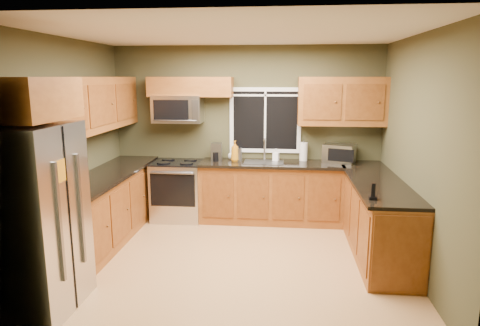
% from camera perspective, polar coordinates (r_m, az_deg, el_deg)
% --- Properties ---
extents(floor, '(4.20, 4.20, 0.00)m').
position_cam_1_polar(floor, '(5.43, -0.93, -12.71)').
color(floor, '#B2814E').
rests_on(floor, ground).
extents(ceiling, '(4.20, 4.20, 0.00)m').
position_cam_1_polar(ceiling, '(4.98, -1.03, 16.94)').
color(ceiling, white).
rests_on(ceiling, back_wall).
extents(back_wall, '(4.20, 0.00, 4.20)m').
position_cam_1_polar(back_wall, '(6.80, 0.83, 4.07)').
color(back_wall, '#3C3B23').
rests_on(back_wall, ground).
extents(front_wall, '(4.20, 0.00, 4.20)m').
position_cam_1_polar(front_wall, '(3.30, -4.71, -3.94)').
color(front_wall, '#3C3B23').
rests_on(front_wall, ground).
extents(left_wall, '(0.00, 3.60, 3.60)m').
position_cam_1_polar(left_wall, '(5.68, -22.53, 1.72)').
color(left_wall, '#3C3B23').
rests_on(left_wall, ground).
extents(right_wall, '(0.00, 3.60, 3.60)m').
position_cam_1_polar(right_wall, '(5.22, 22.57, 0.94)').
color(right_wall, '#3C3B23').
rests_on(right_wall, ground).
extents(window, '(1.12, 0.03, 1.02)m').
position_cam_1_polar(window, '(6.74, 3.38, 5.71)').
color(window, white).
rests_on(window, back_wall).
extents(base_cabinets_left, '(0.60, 2.65, 0.90)m').
position_cam_1_polar(base_cabinets_left, '(6.16, -17.34, -5.81)').
color(base_cabinets_left, brown).
rests_on(base_cabinets_left, ground).
extents(countertop_left, '(0.65, 2.65, 0.04)m').
position_cam_1_polar(countertop_left, '(6.04, -17.38, -1.56)').
color(countertop_left, black).
rests_on(countertop_left, base_cabinets_left).
extents(base_cabinets_back, '(2.17, 0.60, 0.90)m').
position_cam_1_polar(base_cabinets_back, '(6.66, 4.15, -4.02)').
color(base_cabinets_back, brown).
rests_on(base_cabinets_back, ground).
extents(countertop_back, '(2.17, 0.65, 0.04)m').
position_cam_1_polar(countertop_back, '(6.53, 4.20, -0.10)').
color(countertop_back, black).
rests_on(countertop_back, base_cabinets_back).
extents(base_cabinets_peninsula, '(0.60, 2.52, 0.90)m').
position_cam_1_polar(base_cabinets_peninsula, '(5.87, 17.58, -6.69)').
color(base_cabinets_peninsula, brown).
rests_on(base_cabinets_peninsula, ground).
extents(countertop_peninsula, '(0.65, 2.50, 0.04)m').
position_cam_1_polar(countertop_peninsula, '(5.75, 17.60, -2.20)').
color(countertop_peninsula, black).
rests_on(countertop_peninsula, base_cabinets_peninsula).
extents(upper_cabinets_left, '(0.33, 2.65, 0.72)m').
position_cam_1_polar(upper_cabinets_left, '(5.97, -19.34, 7.32)').
color(upper_cabinets_left, brown).
rests_on(upper_cabinets_left, left_wall).
extents(upper_cabinets_back_left, '(1.30, 0.33, 0.30)m').
position_cam_1_polar(upper_cabinets_back_left, '(6.72, -6.63, 10.06)').
color(upper_cabinets_back_left, brown).
rests_on(upper_cabinets_back_left, back_wall).
extents(upper_cabinets_back_right, '(1.30, 0.33, 0.72)m').
position_cam_1_polar(upper_cabinets_back_right, '(6.62, 13.44, 7.99)').
color(upper_cabinets_back_right, brown).
rests_on(upper_cabinets_back_right, back_wall).
extents(upper_cabinet_over_fridge, '(0.72, 0.90, 0.38)m').
position_cam_1_polar(upper_cabinet_over_fridge, '(4.31, -27.13, 7.65)').
color(upper_cabinet_over_fridge, brown).
rests_on(upper_cabinet_over_fridge, left_wall).
extents(refrigerator, '(0.74, 0.90, 1.80)m').
position_cam_1_polar(refrigerator, '(4.51, -25.82, -6.80)').
color(refrigerator, '#B7B7BC').
rests_on(refrigerator, ground).
extents(range, '(0.76, 0.69, 0.94)m').
position_cam_1_polar(range, '(6.83, -8.26, -3.57)').
color(range, '#B7B7BC').
rests_on(range, ground).
extents(microwave, '(0.76, 0.41, 0.42)m').
position_cam_1_polar(microwave, '(6.75, -8.29, 7.13)').
color(microwave, '#B7B7BC').
rests_on(microwave, back_wall).
extents(sink, '(0.60, 0.42, 0.36)m').
position_cam_1_polar(sink, '(6.55, 3.20, 0.23)').
color(sink, slate).
rests_on(sink, countertop_back).
extents(toaster_oven, '(0.54, 0.48, 0.28)m').
position_cam_1_polar(toaster_oven, '(6.67, 13.09, 1.27)').
color(toaster_oven, '#B7B7BC').
rests_on(toaster_oven, countertop_back).
extents(coffee_maker, '(0.18, 0.23, 0.27)m').
position_cam_1_polar(coffee_maker, '(6.65, -3.16, 1.42)').
color(coffee_maker, slate).
rests_on(coffee_maker, countertop_back).
extents(kettle, '(0.17, 0.17, 0.24)m').
position_cam_1_polar(kettle, '(6.63, -0.30, 1.25)').
color(kettle, '#B7B7BC').
rests_on(kettle, countertop_back).
extents(paper_towel_roll, '(0.13, 0.13, 0.31)m').
position_cam_1_polar(paper_towel_roll, '(6.71, 8.47, 1.52)').
color(paper_towel_roll, white).
rests_on(paper_towel_roll, countertop_back).
extents(soap_bottle_a, '(0.16, 0.16, 0.32)m').
position_cam_1_polar(soap_bottle_a, '(6.58, -0.69, 1.60)').
color(soap_bottle_a, '#C77B12').
rests_on(soap_bottle_a, countertop_back).
extents(soap_bottle_b, '(0.11, 0.11, 0.19)m').
position_cam_1_polar(soap_bottle_b, '(6.64, 4.81, 1.10)').
color(soap_bottle_b, white).
rests_on(soap_bottle_b, countertop_back).
extents(soap_bottle_c, '(0.13, 0.13, 0.16)m').
position_cam_1_polar(soap_bottle_c, '(6.75, -1.10, 1.16)').
color(soap_bottle_c, white).
rests_on(soap_bottle_c, countertop_back).
extents(cordless_phone, '(0.09, 0.09, 0.18)m').
position_cam_1_polar(cordless_phone, '(4.76, 17.31, -4.04)').
color(cordless_phone, black).
rests_on(cordless_phone, countertop_peninsula).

